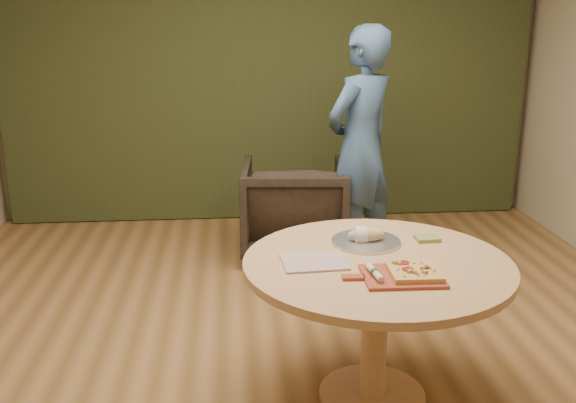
# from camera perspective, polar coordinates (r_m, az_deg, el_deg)

# --- Properties ---
(room_shell) EXTENTS (5.04, 6.04, 2.84)m
(room_shell) POSITION_cam_1_polar(r_m,az_deg,el_deg) (3.10, 1.43, 7.35)
(room_shell) COLOR olive
(room_shell) RESTS_ON ground
(curtain) EXTENTS (4.80, 0.14, 2.78)m
(curtain) POSITION_cam_1_polar(r_m,az_deg,el_deg) (5.97, -1.76, 11.69)
(curtain) COLOR #293116
(curtain) RESTS_ON ground
(pedestal_table) EXTENTS (1.29, 1.29, 0.75)m
(pedestal_table) POSITION_cam_1_polar(r_m,az_deg,el_deg) (3.17, 7.86, -7.56)
(pedestal_table) COLOR tan
(pedestal_table) RESTS_ON ground
(pizza_paddle) EXTENTS (0.45, 0.29, 0.01)m
(pizza_paddle) POSITION_cam_1_polar(r_m,az_deg,el_deg) (2.93, 9.90, -6.57)
(pizza_paddle) COLOR #983F26
(pizza_paddle) RESTS_ON pedestal_table
(flatbread_pizza) EXTENTS (0.23, 0.23, 0.04)m
(flatbread_pizza) POSITION_cam_1_polar(r_m,az_deg,el_deg) (2.94, 11.15, -6.14)
(flatbread_pizza) COLOR tan
(flatbread_pizza) RESTS_ON pizza_paddle
(cutlery_roll) EXTENTS (0.05, 0.20, 0.03)m
(cutlery_roll) POSITION_cam_1_polar(r_m,az_deg,el_deg) (2.89, 7.71, -6.27)
(cutlery_roll) COLOR beige
(cutlery_roll) RESTS_ON pizza_paddle
(newspaper) EXTENTS (0.32, 0.27, 0.01)m
(newspaper) POSITION_cam_1_polar(r_m,az_deg,el_deg) (3.06, 2.31, -5.36)
(newspaper) COLOR silver
(newspaper) RESTS_ON pedestal_table
(serving_tray) EXTENTS (0.36, 0.36, 0.02)m
(serving_tray) POSITION_cam_1_polar(r_m,az_deg,el_deg) (3.33, 6.94, -3.56)
(serving_tray) COLOR silver
(serving_tray) RESTS_ON pedestal_table
(bread_roll) EXTENTS (0.19, 0.09, 0.09)m
(bread_roll) POSITION_cam_1_polar(r_m,az_deg,el_deg) (3.32, 6.81, -2.97)
(bread_roll) COLOR tan
(bread_roll) RESTS_ON serving_tray
(green_packet) EXTENTS (0.12, 0.11, 0.02)m
(green_packet) POSITION_cam_1_polar(r_m,az_deg,el_deg) (3.42, 12.25, -3.22)
(green_packet) COLOR #5C682F
(green_packet) RESTS_ON pedestal_table
(armchair) EXTENTS (0.88, 0.83, 0.84)m
(armchair) POSITION_cam_1_polar(r_m,az_deg,el_deg) (5.14, 0.54, -0.18)
(armchair) COLOR black
(armchair) RESTS_ON ground
(person_standing) EXTENTS (0.79, 0.76, 1.82)m
(person_standing) POSITION_cam_1_polar(r_m,az_deg,el_deg) (4.93, 6.44, 4.84)
(person_standing) COLOR #3C5D86
(person_standing) RESTS_ON ground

